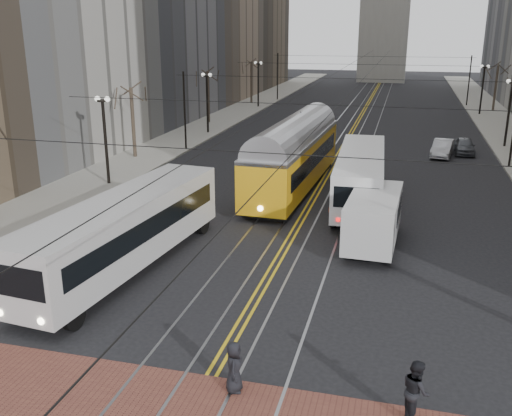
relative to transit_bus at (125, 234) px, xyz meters
The scene contains 16 objects.
ground 8.57m from the transit_bus, 42.95° to the right, with size 260.00×260.00×0.00m, color black.
sidewalk_left 40.27m from the transit_bus, 102.68° to the left, with size 5.00×140.00×0.15m, color gray.
sidewalk_right 44.63m from the transit_bus, 61.68° to the left, with size 5.00×140.00×0.15m, color gray.
streetcar_rails 39.78m from the transit_bus, 81.08° to the left, with size 4.80×130.00×0.02m, color gray.
centre_lines 39.78m from the transit_bus, 81.08° to the left, with size 0.42×130.00×0.01m, color gold.
lamp_posts 23.85m from the transit_bus, 75.01° to the left, with size 27.60×57.20×5.60m.
street_trees 30.17m from the transit_bus, 78.20° to the left, with size 31.68×53.28×5.60m.
trolley_wires 29.82m from the transit_bus, 78.04° to the left, with size 25.96×120.00×6.60m.
transit_bus is the anchor object (origin of this frame).
streetcar 15.42m from the transit_bus, 72.97° to the left, with size 2.83×15.25×3.60m, color #ECA915.
rear_bus 15.26m from the transit_bus, 54.06° to the left, with size 2.57×11.81×3.08m, color white.
cargo_van 11.52m from the transit_bus, 28.08° to the left, with size 2.24×5.82×2.57m, color silver.
sedan_grey 33.02m from the transit_bus, 60.56° to the left, with size 1.57×3.90×1.33m, color #474A4F.
sedan_silver 30.74m from the transit_bus, 62.05° to the left, with size 1.46×4.18×1.38m, color #ABACB3.
pedestrian_a 10.13m from the transit_bus, 45.75° to the right, with size 0.76×0.49×1.55m, color black.
pedestrian_c 14.09m from the transit_bus, 30.95° to the right, with size 0.86×0.67×1.77m, color black.
Camera 1 is at (5.07, -15.04, 10.06)m, focal length 40.00 mm.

